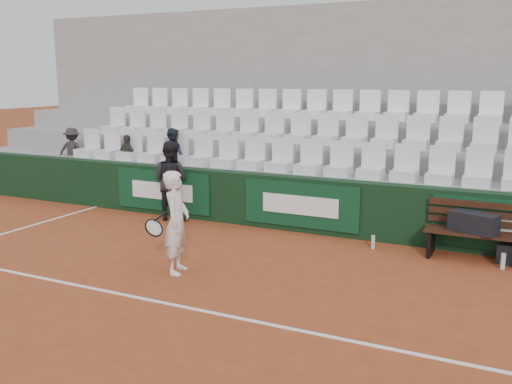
% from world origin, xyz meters
% --- Properties ---
extents(ground, '(80.00, 80.00, 0.00)m').
position_xyz_m(ground, '(0.00, 0.00, 0.00)').
color(ground, '#9A4222').
rests_on(ground, ground).
extents(court_baseline, '(18.00, 0.06, 0.01)m').
position_xyz_m(court_baseline, '(0.00, 0.00, 0.00)').
color(court_baseline, white).
rests_on(court_baseline, ground).
extents(back_barrier, '(18.00, 0.34, 1.00)m').
position_xyz_m(back_barrier, '(0.07, 3.99, 0.50)').
color(back_barrier, black).
rests_on(back_barrier, ground).
extents(grandstand_tier_front, '(18.00, 0.95, 1.00)m').
position_xyz_m(grandstand_tier_front, '(0.00, 4.62, 0.50)').
color(grandstand_tier_front, gray).
rests_on(grandstand_tier_front, ground).
extents(grandstand_tier_mid, '(18.00, 0.95, 1.45)m').
position_xyz_m(grandstand_tier_mid, '(0.00, 5.58, 0.72)').
color(grandstand_tier_mid, '#969693').
rests_on(grandstand_tier_mid, ground).
extents(grandstand_tier_back, '(18.00, 0.95, 1.90)m').
position_xyz_m(grandstand_tier_back, '(0.00, 6.53, 0.95)').
color(grandstand_tier_back, '#999997').
rests_on(grandstand_tier_back, ground).
extents(grandstand_rear_wall, '(18.00, 0.30, 4.40)m').
position_xyz_m(grandstand_rear_wall, '(0.00, 7.15, 2.20)').
color(grandstand_rear_wall, '#989896').
rests_on(grandstand_rear_wall, ground).
extents(seat_row_front, '(11.90, 0.44, 0.63)m').
position_xyz_m(seat_row_front, '(0.00, 4.45, 1.31)').
color(seat_row_front, white).
rests_on(seat_row_front, grandstand_tier_front).
extents(seat_row_mid, '(11.90, 0.44, 0.63)m').
position_xyz_m(seat_row_mid, '(0.00, 5.40, 1.77)').
color(seat_row_mid, silver).
rests_on(seat_row_mid, grandstand_tier_mid).
extents(seat_row_back, '(11.90, 0.44, 0.63)m').
position_xyz_m(seat_row_back, '(0.00, 6.35, 2.21)').
color(seat_row_back, white).
rests_on(seat_row_back, grandstand_tier_back).
extents(bench_left, '(1.50, 0.56, 0.45)m').
position_xyz_m(bench_left, '(2.81, 3.53, 0.23)').
color(bench_left, '#351A10').
rests_on(bench_left, ground).
extents(sports_bag_left, '(0.77, 0.53, 0.30)m').
position_xyz_m(sports_bag_left, '(2.77, 3.50, 0.60)').
color(sports_bag_left, black).
rests_on(sports_bag_left, bench_left).
extents(water_bottle_near, '(0.06, 0.06, 0.23)m').
position_xyz_m(water_bottle_near, '(1.25, 3.45, 0.11)').
color(water_bottle_near, silver).
rests_on(water_bottle_near, ground).
extents(water_bottle_far, '(0.07, 0.07, 0.24)m').
position_xyz_m(water_bottle_far, '(3.23, 3.26, 0.12)').
color(water_bottle_far, silver).
rests_on(water_bottle_far, ground).
extents(tennis_player, '(0.74, 0.62, 1.49)m').
position_xyz_m(tennis_player, '(-1.01, 1.06, 0.75)').
color(tennis_player, white).
rests_on(tennis_player, ground).
extents(ball_kid, '(0.81, 0.65, 1.58)m').
position_xyz_m(ball_kid, '(-2.87, 3.65, 0.79)').
color(ball_kid, black).
rests_on(ball_kid, ground).
extents(spectator_a, '(0.80, 0.62, 1.09)m').
position_xyz_m(spectator_a, '(-6.18, 4.50, 1.54)').
color(spectator_a, '#292127').
rests_on(spectator_a, grandstand_tier_front).
extents(spectator_b, '(0.63, 0.41, 0.99)m').
position_xyz_m(spectator_b, '(-4.58, 4.50, 1.50)').
color(spectator_b, '#35302A').
rests_on(spectator_b, grandstand_tier_front).
extents(spectator_c, '(0.71, 0.64, 1.19)m').
position_xyz_m(spectator_c, '(-3.37, 4.50, 1.60)').
color(spectator_c, '#202530').
rests_on(spectator_c, grandstand_tier_front).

